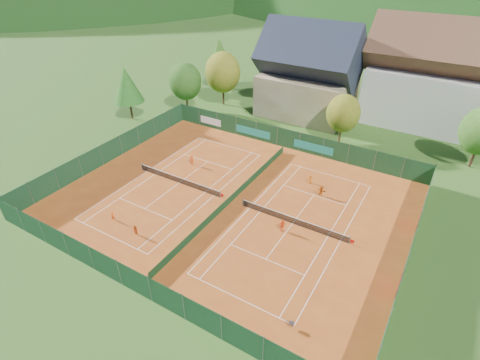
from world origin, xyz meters
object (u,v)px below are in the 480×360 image
Objects in this scene: chalet at (308,77)px; player_left_mid at (135,231)px; ball_hopper at (291,324)px; hotel_block_a at (434,81)px; player_right_far_a at (310,179)px; player_left_near at (113,216)px; player_left_far at (192,160)px; player_right_near at (282,225)px; player_right_far_b at (321,191)px.

player_left_mid is (-2.55, -40.35, -5.97)m from chalet.
hotel_block_a is at bearing 86.85° from ball_hopper.
player_left_mid reaches higher than player_right_far_a.
player_left_near is 14.38m from player_left_far.
ball_hopper is (16.34, -42.24, -6.07)m from chalet.
hotel_block_a is 27.00× the size of ball_hopper.
chalet is 45.70m from ball_hopper.
player_left_mid is 15.44m from player_left_far.
player_left_mid is (-21.55, -46.35, -6.73)m from hotel_block_a.
hotel_block_a reaches higher than chalet.
player_right_near is 8.45m from player_right_far_b.
player_right_near reaches higher than player_left_mid.
player_left_far is 1.07× the size of player_right_far_b.
ball_hopper is at bearing 87.04° from player_right_far_a.
player_left_far is at bearing -6.65° from player_right_far_a.
player_left_mid is 22.54m from player_right_far_a.
chalet is 10.51× the size of player_left_far.
hotel_block_a reaches higher than player_left_near.
player_right_near is at bearing 74.24° from player_right_far_a.
player_left_near is (-6.56, -39.75, -6.03)m from chalet.
chalet is 20.25× the size of ball_hopper.
player_left_near is at bearing 173.79° from ball_hopper.
player_left_far is (-25.33, -31.38, -6.61)m from hotel_block_a.
player_right_near is at bearing 149.76° from player_left_far.
hotel_block_a reaches higher than player_left_mid.
hotel_block_a is 14.99× the size of player_right_far_b.
player_left_far is 1.02× the size of player_right_near.
player_right_near is at bearing 119.06° from ball_hopper.
ball_hopper is 12.04m from player_right_near.
player_right_far_b reaches higher than player_left_near.
player_left_far is at bearing 9.56° from player_right_far_b.
ball_hopper is at bearing -68.85° from chalet.
chalet reaches higher than player_left_near.
hotel_block_a is 51.55m from player_left_mid.
chalet is at bearing -162.47° from hotel_block_a.
player_left_far is 16.39m from player_right_far_a.
player_right_far_a is at bearing -65.87° from chalet.
player_left_near is 0.77× the size of player_left_far.
player_right_near reaches higher than player_right_far_b.
hotel_block_a is (19.00, 6.00, 0.76)m from chalet.
player_left_mid is (4.02, -0.60, 0.06)m from player_left_near.
chalet is 26.80m from player_left_far.
player_right_far_a is (-6.79, 20.91, 0.06)m from ball_hopper.
player_right_far_b is at bearing -103.88° from hotel_block_a.
player_right_near reaches higher than player_left_near.
player_right_far_b is (2.19, -2.03, 0.11)m from player_right_far_a.
hotel_block_a reaches higher than player_right_far_a.
player_right_far_a is at bearing -175.29° from player_left_far.
hotel_block_a is at bearing -130.01° from player_right_far_a.
chalet is at bearing 94.28° from player_left_mid.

